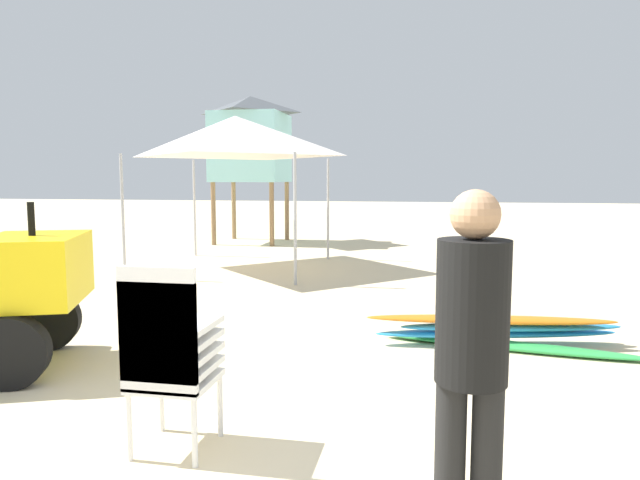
# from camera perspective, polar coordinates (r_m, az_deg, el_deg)

# --- Properties ---
(stacked_plastic_chairs) EXTENTS (0.48, 0.48, 1.20)m
(stacked_plastic_chairs) POSITION_cam_1_polar(r_m,az_deg,el_deg) (3.62, -15.06, -10.16)
(stacked_plastic_chairs) COLOR silver
(stacked_plastic_chairs) RESTS_ON ground
(surfboard_pile) EXTENTS (2.74, 0.89, 0.32)m
(surfboard_pile) POSITION_cam_1_polar(r_m,az_deg,el_deg) (6.13, 17.77, -8.76)
(surfboard_pile) COLOR green
(surfboard_pile) RESTS_ON ground
(lifeguard_near_center) EXTENTS (0.32, 0.32, 1.66)m
(lifeguard_near_center) POSITION_cam_1_polar(r_m,az_deg,el_deg) (2.64, 14.96, -10.57)
(lifeguard_near_center) COLOR black
(lifeguard_near_center) RESTS_ON ground
(popup_canopy) EXTENTS (3.05, 3.05, 2.88)m
(popup_canopy) POSITION_cam_1_polar(r_m,az_deg,el_deg) (10.94, -8.49, 10.25)
(popup_canopy) COLOR #B2B2B7
(popup_canopy) RESTS_ON ground
(lifeguard_tower) EXTENTS (1.98, 1.98, 3.87)m
(lifeguard_tower) POSITION_cam_1_polar(r_m,az_deg,el_deg) (15.39, -6.97, 10.05)
(lifeguard_tower) COLOR olive
(lifeguard_tower) RESTS_ON ground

